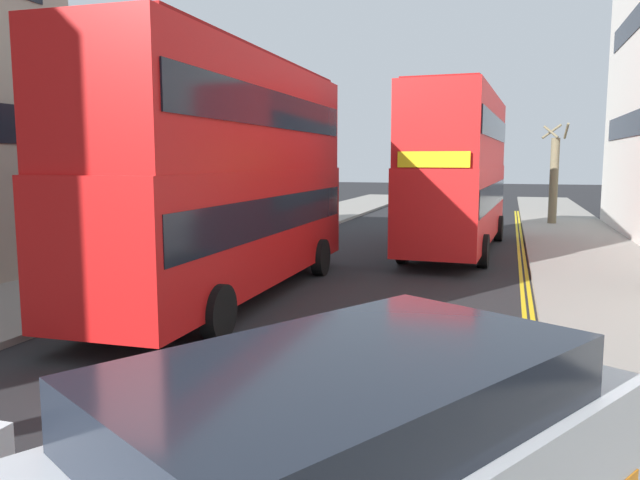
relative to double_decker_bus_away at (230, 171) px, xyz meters
The scene contains 7 objects.
sidewalk_right 9.78m from the double_decker_bus_away, 16.06° to the left, with size 4.00×80.00×0.14m, color gray.
sidewalk_left 5.63m from the double_decker_bus_away, 147.46° to the left, with size 4.00×80.00×0.14m, color gray.
kerb_line_outer 7.52m from the double_decker_bus_away, ahead, with size 0.10×56.00×0.01m, color yellow.
kerb_line_inner 7.37m from the double_decker_bus_away, ahead, with size 0.10×56.00×0.01m, color yellow.
double_decker_bus_away is the anchor object (origin of this frame).
double_decker_bus_oncoming 10.44m from the double_decker_bus_away, 64.35° to the left, with size 3.18×10.91×5.64m.
street_tree_near 21.31m from the double_decker_bus_away, 66.83° to the left, with size 1.24×1.32×4.93m.
Camera 1 is at (3.84, 0.09, 3.28)m, focal length 34.79 mm.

